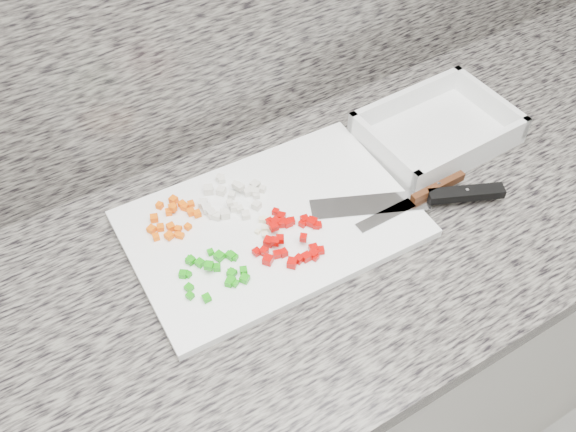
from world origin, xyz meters
The scene contains 12 objects.
cabinet centered at (0.00, 1.44, 0.43)m, with size 3.92×0.62×0.86m, color silver.
countertop centered at (0.00, 1.44, 0.88)m, with size 3.96×0.64×0.04m, color slate.
backsplash centered at (0.00, 1.74, 1.20)m, with size 3.92×0.02×0.60m, color slate.
cutting_board centered at (0.03, 1.50, 0.91)m, with size 0.47×0.32×0.02m, color white.
carrot_pile centered at (-0.11, 1.58, 0.92)m, with size 0.09×0.09×0.02m.
onion_pile centered at (-0.01, 1.57, 0.92)m, with size 0.12×0.12×0.02m.
green_pepper_pile centered at (-0.10, 1.45, 0.92)m, with size 0.11×0.09×0.02m.
red_pepper_pile centered at (0.03, 1.44, 0.92)m, with size 0.13×0.13×0.02m.
garlic_pile centered at (0.01, 1.49, 0.92)m, with size 0.05×0.05×0.01m.
chef_knife centered at (0.29, 1.39, 0.92)m, with size 0.32×0.17×0.02m.
paring_knife centered at (0.28, 1.41, 0.92)m, with size 0.23×0.02×0.02m.
tray centered at (0.41, 1.52, 0.92)m, with size 0.28×0.21×0.06m.
Camera 1 is at (-0.32, 0.88, 1.73)m, focal length 40.00 mm.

